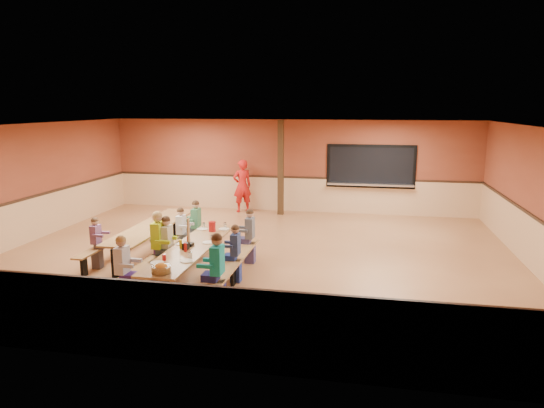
# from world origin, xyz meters

# --- Properties ---
(ground) EXTENTS (12.00, 12.00, 0.00)m
(ground) POSITION_xyz_m (0.00, 0.00, 0.00)
(ground) COLOR brown
(ground) RESTS_ON ground
(room_envelope) EXTENTS (12.04, 10.04, 3.02)m
(room_envelope) POSITION_xyz_m (0.00, 0.00, 0.69)
(room_envelope) COLOR brown
(room_envelope) RESTS_ON ground
(kitchen_pass_through) EXTENTS (2.78, 0.28, 1.38)m
(kitchen_pass_through) POSITION_xyz_m (2.60, 4.96, 1.49)
(kitchen_pass_through) COLOR black
(kitchen_pass_through) RESTS_ON ground
(structural_post) EXTENTS (0.18, 0.18, 3.00)m
(structural_post) POSITION_xyz_m (-0.20, 4.40, 1.50)
(structural_post) COLOR #301F10
(structural_post) RESTS_ON ground
(cafeteria_table_main) EXTENTS (1.91, 3.70, 0.74)m
(cafeteria_table_main) POSITION_xyz_m (-0.84, -1.98, 0.53)
(cafeteria_table_main) COLOR #9C6E3D
(cafeteria_table_main) RESTS_ON ground
(cafeteria_table_second) EXTENTS (1.91, 3.70, 0.74)m
(cafeteria_table_second) POSITION_xyz_m (-2.33, -0.52, 0.53)
(cafeteria_table_second) COLOR #9C6E3D
(cafeteria_table_second) RESTS_ON ground
(seated_child_white_left) EXTENTS (0.38, 0.31, 1.22)m
(seated_child_white_left) POSITION_xyz_m (-1.66, -3.21, 0.61)
(seated_child_white_left) COLOR silver
(seated_child_white_left) RESTS_ON ground
(seated_adult_yellow) EXTENTS (0.42, 0.35, 1.32)m
(seated_adult_yellow) POSITION_xyz_m (-1.66, -1.70, 0.66)
(seated_adult_yellow) COLOR #B6D816
(seated_adult_yellow) RESTS_ON ground
(seated_child_grey_left) EXTENTS (0.34, 0.28, 1.15)m
(seated_child_grey_left) POSITION_xyz_m (-1.66, -0.46, 0.57)
(seated_child_grey_left) COLOR silver
(seated_child_grey_left) RESTS_ON ground
(seated_child_teal_right) EXTENTS (0.40, 0.33, 1.28)m
(seated_child_teal_right) POSITION_xyz_m (-0.01, -2.97, 0.64)
(seated_child_teal_right) COLOR teal
(seated_child_teal_right) RESTS_ON ground
(seated_child_navy_right) EXTENTS (0.34, 0.28, 1.15)m
(seated_child_navy_right) POSITION_xyz_m (-0.01, -1.78, 0.57)
(seated_child_navy_right) COLOR navy
(seated_child_navy_right) RESTS_ON ground
(seated_child_char_right) EXTENTS (0.37, 0.30, 1.20)m
(seated_child_char_right) POSITION_xyz_m (-0.01, -0.57, 0.60)
(seated_child_char_right) COLOR #565862
(seated_child_char_right) RESTS_ON ground
(seated_child_purple_sec) EXTENTS (0.32, 0.26, 1.10)m
(seated_child_purple_sec) POSITION_xyz_m (-3.15, -1.55, 0.55)
(seated_child_purple_sec) COLOR #7D4D78
(seated_child_purple_sec) RESTS_ON ground
(seated_child_green_sec) EXTENTS (0.37, 0.30, 1.21)m
(seated_child_green_sec) POSITION_xyz_m (-1.50, 0.11, 0.60)
(seated_child_green_sec) COLOR #3D7F54
(seated_child_green_sec) RESTS_ON ground
(seated_child_tan_sec) EXTENTS (0.37, 0.31, 1.22)m
(seated_child_tan_sec) POSITION_xyz_m (-1.50, -1.64, 0.61)
(seated_child_tan_sec) COLOR beige
(seated_child_tan_sec) RESTS_ON ground
(standing_woman) EXTENTS (0.75, 0.69, 1.73)m
(standing_woman) POSITION_xyz_m (-1.51, 4.55, 0.86)
(standing_woman) COLOR red
(standing_woman) RESTS_ON ground
(punch_pitcher) EXTENTS (0.16, 0.16, 0.22)m
(punch_pitcher) POSITION_xyz_m (-0.80, -0.81, 0.85)
(punch_pitcher) COLOR #B01717
(punch_pitcher) RESTS_ON cafeteria_table_main
(chip_bowl) EXTENTS (0.32, 0.32, 0.15)m
(chip_bowl) POSITION_xyz_m (-0.79, -3.54, 0.81)
(chip_bowl) COLOR #FDA328
(chip_bowl) RESTS_ON cafeteria_table_main
(napkin_dispenser) EXTENTS (0.10, 0.14, 0.13)m
(napkin_dispenser) POSITION_xyz_m (-0.88, -2.20, 0.80)
(napkin_dispenser) COLOR black
(napkin_dispenser) RESTS_ON cafeteria_table_main
(condiment_mustard) EXTENTS (0.06, 0.06, 0.17)m
(condiment_mustard) POSITION_xyz_m (-1.00, -2.16, 0.82)
(condiment_mustard) COLOR yellow
(condiment_mustard) RESTS_ON cafeteria_table_main
(condiment_ketchup) EXTENTS (0.06, 0.06, 0.17)m
(condiment_ketchup) POSITION_xyz_m (-0.83, -2.35, 0.82)
(condiment_ketchup) COLOR #B2140F
(condiment_ketchup) RESTS_ON cafeteria_table_main
(table_paddle) EXTENTS (0.16, 0.16, 0.56)m
(table_paddle) POSITION_xyz_m (-0.90, -1.97, 0.88)
(table_paddle) COLOR black
(table_paddle) RESTS_ON cafeteria_table_main
(place_settings) EXTENTS (0.65, 3.30, 0.11)m
(place_settings) POSITION_xyz_m (-0.84, -1.98, 0.80)
(place_settings) COLOR beige
(place_settings) RESTS_ON cafeteria_table_main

